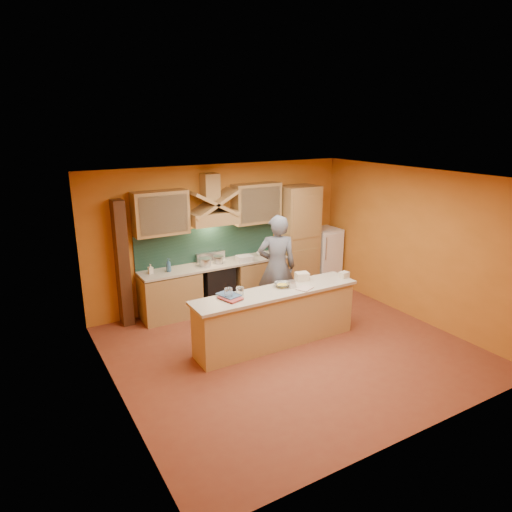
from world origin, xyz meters
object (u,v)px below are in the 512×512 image
person (277,267)px  kitchen_scale (291,285)px  fridge (324,257)px  stove (216,286)px  mixing_bowl (282,285)px

person → kitchen_scale: person is taller
fridge → person: bearing=-153.1°
person → stove: bearing=-25.5°
fridge → kitchen_scale: fridge is taller
stove → kitchen_scale: (0.50, -1.90, 0.54)m
stove → kitchen_scale: kitchen_scale is taller
fridge → person: (-1.89, -0.96, 0.34)m
stove → mixing_bowl: (0.39, -1.80, 0.53)m
stove → person: person is taller
person → mixing_bowl: 0.94m
fridge → mixing_bowl: (-2.31, -1.80, 0.33)m
mixing_bowl → person: bearing=63.1°
kitchen_scale → mixing_bowl: bearing=138.3°
stove → fridge: 2.71m
kitchen_scale → mixing_bowl: (-0.11, 0.10, -0.01)m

